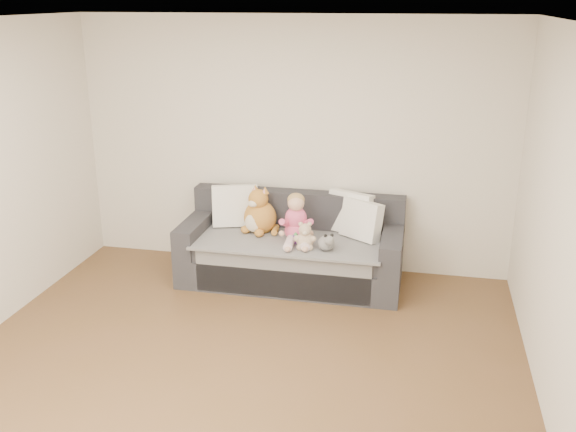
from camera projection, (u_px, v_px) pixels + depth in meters
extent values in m
plane|color=brown|center=(223.00, 393.00, 4.70)|extent=(5.00, 5.00, 0.00)
plane|color=white|center=(209.00, 24.00, 3.86)|extent=(5.00, 5.00, 0.00)
plane|color=beige|center=(293.00, 146.00, 6.59)|extent=(4.50, 0.00, 4.50)
plane|color=beige|center=(576.00, 253.00, 3.83)|extent=(0.00, 5.00, 5.00)
cube|color=#27272C|center=(291.00, 267.00, 6.51)|extent=(2.20, 0.90, 0.30)
cube|color=#27272C|center=(291.00, 248.00, 6.41)|extent=(1.90, 0.80, 0.15)
cube|color=#27272C|center=(298.00, 210.00, 6.67)|extent=(2.20, 0.20, 0.40)
cube|color=#27272C|center=(196.00, 232.00, 6.61)|extent=(0.20, 0.90, 0.30)
cube|color=#27272C|center=(392.00, 247.00, 6.21)|extent=(0.20, 0.90, 0.30)
cube|color=gray|center=(290.00, 240.00, 6.36)|extent=(1.85, 0.88, 0.02)
cube|color=gray|center=(282.00, 278.00, 6.08)|extent=(1.70, 0.02, 0.41)
cube|color=white|center=(235.00, 206.00, 6.68)|extent=(0.51, 0.34, 0.45)
cube|color=white|center=(350.00, 212.00, 6.49)|extent=(0.50, 0.37, 0.43)
cube|color=white|center=(361.00, 220.00, 6.32)|extent=(0.46, 0.39, 0.40)
ellipsoid|color=#ED5386|center=(296.00, 231.00, 6.32)|extent=(0.23, 0.19, 0.19)
ellipsoid|color=#ED5386|center=(296.00, 218.00, 6.29)|extent=(0.22, 0.18, 0.24)
ellipsoid|color=#DBAA8C|center=(296.00, 203.00, 6.22)|extent=(0.16, 0.16, 0.16)
ellipsoid|color=tan|center=(296.00, 200.00, 6.23)|extent=(0.17, 0.17, 0.13)
cylinder|color=#ED5386|center=(285.00, 223.00, 6.22)|extent=(0.08, 0.23, 0.15)
cylinder|color=#ED5386|center=(307.00, 223.00, 6.23)|extent=(0.16, 0.22, 0.15)
ellipsoid|color=#DBAA8C|center=(282.00, 233.00, 6.17)|extent=(0.06, 0.06, 0.06)
ellipsoid|color=#DBAA8C|center=(311.00, 233.00, 6.17)|extent=(0.06, 0.06, 0.06)
cylinder|color=#E5B2C6|center=(289.00, 243.00, 6.15)|extent=(0.11, 0.29, 0.10)
cylinder|color=#E5B2C6|center=(303.00, 243.00, 6.15)|extent=(0.18, 0.30, 0.10)
ellipsoid|color=#DBAA8C|center=(288.00, 249.00, 6.02)|extent=(0.06, 0.09, 0.05)
ellipsoid|color=#DBAA8C|center=(305.00, 249.00, 6.02)|extent=(0.06, 0.09, 0.05)
ellipsoid|color=#A36C24|center=(260.00, 217.00, 6.52)|extent=(0.33, 0.28, 0.35)
ellipsoid|color=beige|center=(253.00, 223.00, 6.44)|extent=(0.17, 0.08, 0.19)
ellipsoid|color=#A36C24|center=(258.00, 199.00, 6.44)|extent=(0.20, 0.20, 0.20)
ellipsoid|color=beige|center=(253.00, 204.00, 6.38)|extent=(0.10, 0.06, 0.07)
cone|color=#A36C24|center=(255.00, 188.00, 6.47)|extent=(0.10, 0.10, 0.07)
cone|color=pink|center=(255.00, 189.00, 6.46)|extent=(0.06, 0.06, 0.04)
cone|color=#A36C24|center=(265.00, 190.00, 6.40)|extent=(0.10, 0.10, 0.07)
cone|color=pink|center=(264.00, 191.00, 6.39)|extent=(0.06, 0.06, 0.04)
ellipsoid|color=#A36C24|center=(246.00, 229.00, 6.50)|extent=(0.10, 0.12, 0.08)
ellipsoid|color=#A36C24|center=(259.00, 233.00, 6.41)|extent=(0.10, 0.12, 0.08)
cylinder|color=#A36C24|center=(275.00, 230.00, 6.51)|extent=(0.09, 0.23, 0.08)
ellipsoid|color=tan|center=(305.00, 240.00, 6.11)|extent=(0.17, 0.14, 0.17)
ellipsoid|color=tan|center=(305.00, 230.00, 6.06)|extent=(0.12, 0.12, 0.12)
ellipsoid|color=tan|center=(301.00, 224.00, 6.05)|extent=(0.05, 0.05, 0.05)
ellipsoid|color=tan|center=(309.00, 224.00, 6.05)|extent=(0.05, 0.05, 0.05)
ellipsoid|color=beige|center=(305.00, 233.00, 6.02)|extent=(0.05, 0.05, 0.05)
ellipsoid|color=tan|center=(297.00, 239.00, 6.08)|extent=(0.06, 0.06, 0.06)
ellipsoid|color=tan|center=(313.00, 239.00, 6.07)|extent=(0.06, 0.06, 0.06)
ellipsoid|color=tan|center=(300.00, 247.00, 6.08)|extent=(0.07, 0.07, 0.07)
ellipsoid|color=tan|center=(310.00, 248.00, 6.07)|extent=(0.07, 0.07, 0.07)
ellipsoid|color=white|center=(326.00, 243.00, 6.07)|extent=(0.16, 0.20, 0.14)
ellipsoid|color=white|center=(329.00, 241.00, 5.96)|extent=(0.09, 0.09, 0.09)
ellipsoid|color=black|center=(326.00, 236.00, 5.96)|extent=(0.03, 0.03, 0.03)
ellipsoid|color=black|center=(332.00, 235.00, 5.97)|extent=(0.03, 0.03, 0.03)
cylinder|color=#69348F|center=(296.00, 239.00, 6.24)|extent=(0.06, 0.06, 0.08)
cone|color=green|center=(296.00, 234.00, 6.23)|extent=(0.06, 0.06, 0.03)
cylinder|color=green|center=(291.00, 238.00, 6.25)|extent=(0.01, 0.01, 0.06)
cylinder|color=green|center=(300.00, 239.00, 6.24)|extent=(0.01, 0.01, 0.06)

